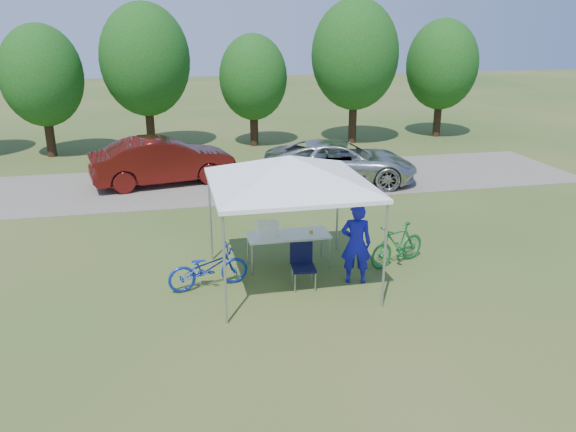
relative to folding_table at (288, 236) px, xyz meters
name	(u,v)px	position (x,y,z in m)	size (l,w,h in m)	color
ground	(289,281)	(-0.15, -0.81, -0.71)	(100.00, 100.00, 0.00)	#2D5119
gravel_strip	(239,182)	(-0.15, 7.19, -0.70)	(24.00, 5.00, 0.02)	gray
canopy	(289,159)	(-0.15, -0.81, 1.94)	(4.53, 4.53, 3.00)	#A5A5AA
treeline	(211,65)	(-0.45, 13.24, 2.82)	(24.89, 4.28, 6.30)	#382314
folding_table	(288,236)	(0.00, 0.00, 0.00)	(1.83, 0.76, 0.75)	white
folding_chair	(303,261)	(0.07, -1.08, -0.16)	(0.51, 0.53, 0.92)	black
cooler	(267,229)	(-0.47, 0.00, 0.21)	(0.44, 0.30, 0.32)	white
ice_cream_cup	(311,232)	(0.52, -0.05, 0.07)	(0.08, 0.08, 0.06)	gold
cyclist	(356,243)	(1.20, -1.13, 0.16)	(0.64, 0.42, 1.74)	#1515AF
bike_blue	(208,268)	(-1.84, -0.74, -0.27)	(0.59, 1.68, 0.88)	#122FA2
bike_green	(397,244)	(2.43, -0.43, -0.24)	(0.44, 1.57, 0.94)	#17682D
minivan	(340,162)	(3.21, 6.41, 0.03)	(2.38, 5.15, 1.43)	beige
sedan	(164,161)	(-2.65, 7.60, 0.10)	(1.66, 4.77, 1.57)	#55110E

